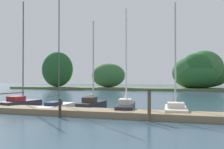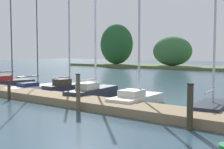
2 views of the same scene
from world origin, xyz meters
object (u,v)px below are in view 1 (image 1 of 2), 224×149
Objects in this scene: sailboat_0 at (21,102)px; sailboat_1 at (58,105)px; sailboat_2 at (92,104)px; sailboat_3 at (126,106)px; sailboat_4 at (176,109)px; mooring_piling_2 at (149,105)px; mooring_piling_1 at (60,108)px.

sailboat_0 is 3.06m from sailboat_1.
sailboat_1 is at bearing 108.58° from sailboat_2.
sailboat_3 is at bearing -88.70° from sailboat_1.
sailboat_1 is 1.20× the size of sailboat_4.
sailboat_1 is (3.05, -0.13, -0.10)m from sailboat_0.
sailboat_2 is at bearing 71.51° from sailboat_3.
sailboat_4 is at bearing -80.30° from sailboat_0.
mooring_piling_2 is (4.48, -3.62, 0.39)m from sailboat_2.
sailboat_4 reaches higher than mooring_piling_1.
sailboat_0 is at bearing 146.42° from mooring_piling_1.
mooring_piling_2 is (6.85, -3.02, 0.51)m from sailboat_1.
sailboat_0 reaches higher than mooring_piling_2.
sailboat_3 is 1.00× the size of sailboat_4.
sailboat_1 reaches higher than mooring_piling_2.
sailboat_0 is at bearing 81.33° from sailboat_3.
sailboat_2 is 3.86× the size of mooring_piling_2.
sailboat_3 reaches higher than mooring_piling_2.
sailboat_0 is 7.61× the size of mooring_piling_1.
sailboat_3 is 3.19m from sailboat_4.
sailboat_0 reaches higher than sailboat_2.
sailboat_3 is 6.56× the size of mooring_piling_1.
sailboat_0 reaches higher than mooring_piling_1.
sailboat_0 is at bearing 83.80° from sailboat_4.
sailboat_1 is 1.19× the size of sailboat_3.
sailboat_1 is 1.31× the size of sailboat_2.
sailboat_3 is 4.23× the size of mooring_piling_2.
sailboat_0 is at bearing 86.73° from sailboat_1.
sailboat_1 is at bearing 120.63° from mooring_piling_1.
sailboat_3 is at bearing -77.88° from sailboat_0.
sailboat_0 is 1.16× the size of sailboat_3.
sailboat_0 is 1.27× the size of sailboat_2.
mooring_piling_2 is at bearing 1.25° from mooring_piling_1.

